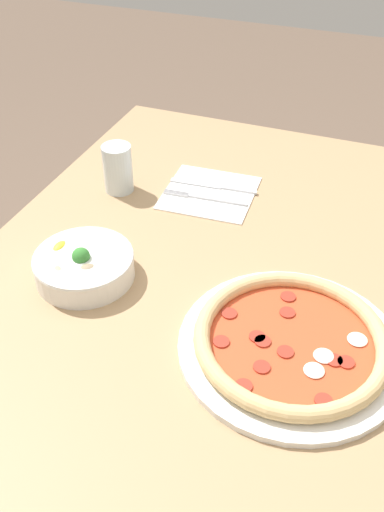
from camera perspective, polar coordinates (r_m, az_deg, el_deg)
The scene contains 8 objects.
ground_plane at distance 1.65m, azimuth 2.31°, elevation -22.73°, with size 8.00×8.00×0.00m, color brown.
dining_table at distance 1.11m, azimuth 3.18°, elevation -6.17°, with size 1.23×0.95×0.77m.
pizza at distance 0.91m, azimuth 9.88°, elevation -8.47°, with size 0.36×0.36×0.04m.
bowl at distance 1.04m, azimuth -10.76°, elevation -0.83°, with size 0.18×0.18×0.07m.
napkin at distance 1.27m, azimuth 1.77°, elevation 6.34°, with size 0.20×0.20×0.00m.
fork at distance 1.24m, azimuth 1.41°, elevation 5.81°, with size 0.03×0.19×0.00m.
knife at distance 1.28m, azimuth 2.52°, elevation 6.95°, with size 0.03×0.20×0.01m.
glass at distance 1.26m, azimuth -7.43°, elevation 8.68°, with size 0.06×0.06×0.11m.
Camera 1 is at (-0.76, -0.23, 1.45)m, focal length 40.00 mm.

